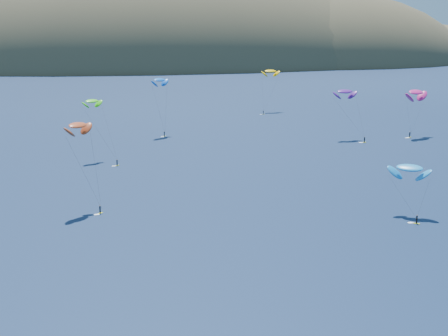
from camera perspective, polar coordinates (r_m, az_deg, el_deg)
The scene contains 8 objects.
island at distance 621.39m, azimuth -5.54°, elevation 8.70°, with size 730.00×300.00×210.00m.
kitesurfer_3 at distance 192.34m, azimuth -11.98°, elevation 5.99°, with size 10.93×14.67×19.48m.
kitesurfer_4 at distance 229.96m, azimuth -5.92°, elevation 8.02°, with size 8.43×9.85×22.25m.
kitesurfer_5 at distance 141.39m, azimuth 16.60°, elevation 0.01°, with size 9.57×11.99×12.75m.
kitesurfer_6 at distance 225.93m, azimuth 11.00°, elevation 6.88°, with size 9.46×12.82×19.07m.
kitesurfer_8 at distance 236.21m, azimuth 17.16°, elevation 6.65°, with size 12.24×9.93×19.04m.
kitesurfer_9 at distance 141.76m, azimuth -13.23°, elevation 3.81°, with size 8.59×10.19×21.11m.
kitesurfer_11 at distance 289.00m, azimuth 4.28°, elevation 8.83°, with size 10.87×13.76×20.49m.
Camera 1 is at (-10.77, -54.74, 42.26)m, focal length 50.00 mm.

